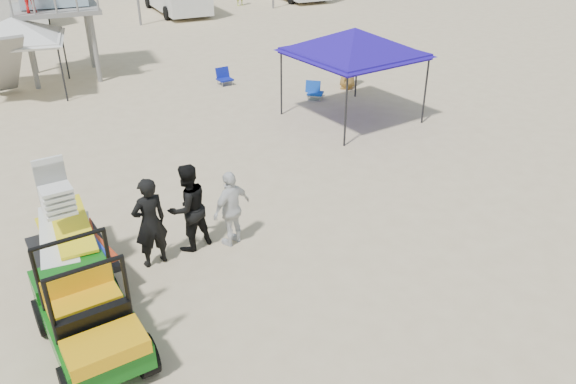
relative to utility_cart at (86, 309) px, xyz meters
name	(u,v)px	position (x,y,z in m)	size (l,w,h in m)	color
ground	(341,343)	(3.71, -1.60, -0.89)	(140.00, 140.00, 0.00)	beige
utility_cart	(86,309)	(0.00, 0.00, 0.00)	(1.52, 2.63, 1.91)	#0E5A12
surf_trailer	(67,236)	(0.01, 2.34, 0.00)	(1.55, 2.55, 2.18)	black
man_left	(150,223)	(1.52, 2.04, 0.07)	(0.70, 0.46, 1.91)	black
man_mid	(188,208)	(2.37, 2.29, 0.06)	(0.92, 0.72, 1.90)	black
man_right	(232,208)	(3.22, 2.04, -0.05)	(0.99, 0.41, 1.68)	white
canopy_blue	(355,32)	(9.46, 7.35, 1.93)	(3.94, 3.94, 3.37)	black
canopy_white_a	(12,21)	(0.02, 15.03, 1.73)	(3.48, 3.48, 3.17)	black
beach_chair_b	(224,76)	(7.03, 12.79, -0.58)	(0.59, 0.63, 0.64)	#0E1A99
beach_chair_c	(314,90)	(9.36, 9.71, -0.58)	(0.74, 0.85, 0.64)	#1045B6
distant_beachgoers	(169,30)	(6.67, 19.11, 0.02)	(15.91, 19.37, 1.82)	#577647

